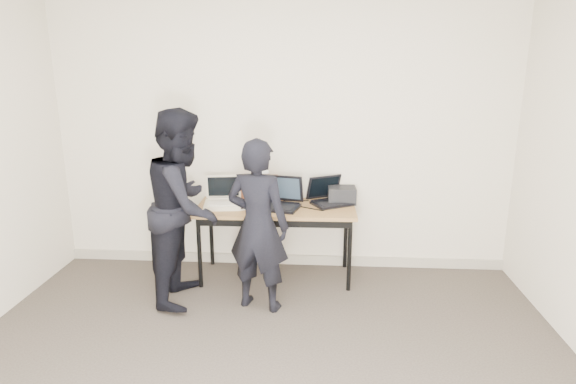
# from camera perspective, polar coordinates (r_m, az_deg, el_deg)

# --- Properties ---
(room) EXTENTS (4.60, 4.60, 2.80)m
(room) POSITION_cam_1_polar(r_m,az_deg,el_deg) (2.56, -4.63, -0.60)
(room) COLOR #403830
(room) RESTS_ON ground
(desk) EXTENTS (1.51, 0.67, 0.72)m
(desk) POSITION_cam_1_polar(r_m,az_deg,el_deg) (4.58, -1.46, -2.48)
(desk) COLOR olive
(desk) RESTS_ON ground
(laptop_beige) EXTENTS (0.39, 0.38, 0.28)m
(laptop_beige) POSITION_cam_1_polar(r_m,az_deg,el_deg) (4.62, -7.71, -0.96)
(laptop_beige) COLOR beige
(laptop_beige) RESTS_ON desk
(laptop_center) EXTENTS (0.44, 0.43, 0.29)m
(laptop_center) POSITION_cam_1_polar(r_m,az_deg,el_deg) (4.54, -0.90, -0.99)
(laptop_center) COLOR black
(laptop_center) RESTS_ON desk
(laptop_right) EXTENTS (0.47, 0.47, 0.26)m
(laptop_right) POSITION_cam_1_polar(r_m,az_deg,el_deg) (4.68, 4.86, -0.64)
(laptop_right) COLOR black
(laptop_right) RESTS_ON desk
(leather_satchel) EXTENTS (0.37, 0.21, 0.25)m
(leather_satchel) POSITION_cam_1_polar(r_m,az_deg,el_deg) (4.76, -3.38, 0.53)
(leather_satchel) COLOR #602F19
(leather_satchel) RESTS_ON desk
(tissue) EXTENTS (0.14, 0.12, 0.08)m
(tissue) POSITION_cam_1_polar(r_m,az_deg,el_deg) (4.73, -3.05, 2.38)
(tissue) COLOR white
(tissue) RESTS_ON leather_satchel
(equipment_box) EXTENTS (0.27, 0.23, 0.15)m
(equipment_box) POSITION_cam_1_polar(r_m,az_deg,el_deg) (4.71, 6.39, -0.34)
(equipment_box) COLOR black
(equipment_box) RESTS_ON desk
(power_brick) EXTENTS (0.08, 0.05, 0.03)m
(power_brick) POSITION_cam_1_polar(r_m,az_deg,el_deg) (4.42, -4.51, -2.16)
(power_brick) COLOR black
(power_brick) RESTS_ON desk
(cables) EXTENTS (1.16, 0.42, 0.01)m
(cables) POSITION_cam_1_polar(r_m,az_deg,el_deg) (4.55, -0.90, -1.74)
(cables) COLOR black
(cables) RESTS_ON desk
(person_typist) EXTENTS (0.61, 0.48, 1.47)m
(person_typist) POSITION_cam_1_polar(r_m,az_deg,el_deg) (4.00, -3.59, -4.02)
(person_typist) COLOR black
(person_typist) RESTS_ON ground
(person_observer) EXTENTS (0.65, 0.83, 1.68)m
(person_observer) POSITION_cam_1_polar(r_m,az_deg,el_deg) (4.24, -12.21, -1.69)
(person_observer) COLOR black
(person_observer) RESTS_ON ground
(baseboard) EXTENTS (4.50, 0.03, 0.10)m
(baseboard) POSITION_cam_1_polar(r_m,az_deg,el_deg) (5.09, -0.66, -7.96)
(baseboard) COLOR #A49A87
(baseboard) RESTS_ON ground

